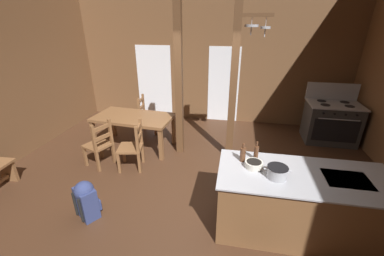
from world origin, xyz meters
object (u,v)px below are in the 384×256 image
object	(u,v)px
backpack	(86,199)
bottle_short_on_counter	(256,153)
kitchen_island	(299,203)
stove_range	(331,122)
dining_table	(134,120)
ladderback_chair_at_table_end	(99,145)
bottle_tall_on_counter	(243,154)
stockpot_on_counter	(277,172)
ladderback_chair_near_window	(147,115)
mixing_bowl_on_counter	(254,164)
ladderback_chair_by_post	(133,147)

from	to	relation	value
backpack	bottle_short_on_counter	xyz separation A→B (m)	(2.33, 0.55, 0.69)
kitchen_island	stove_range	size ratio (longest dim) A/B	1.64
dining_table	ladderback_chair_at_table_end	bearing A→B (deg)	-111.93
bottle_tall_on_counter	stockpot_on_counter	bearing A→B (deg)	-37.53
ladderback_chair_near_window	stockpot_on_counter	world-z (taller)	stockpot_on_counter
dining_table	bottle_short_on_counter	world-z (taller)	bottle_short_on_counter
ladderback_chair_at_table_end	backpack	bearing A→B (deg)	-68.46
stockpot_on_counter	ladderback_chair_at_table_end	bearing A→B (deg)	159.59
stove_range	mixing_bowl_on_counter	bearing A→B (deg)	-123.14
ladderback_chair_at_table_end	bottle_tall_on_counter	size ratio (longest dim) A/B	3.58
stove_range	backpack	xyz separation A→B (m)	(-4.24, -3.32, -0.17)
kitchen_island	ladderback_chair_by_post	distance (m)	2.99
ladderback_chair_near_window	backpack	distance (m)	3.04
kitchen_island	stockpot_on_counter	world-z (taller)	stockpot_on_counter
stove_range	dining_table	world-z (taller)	stove_range
backpack	stockpot_on_counter	xyz separation A→B (m)	(2.57, 0.17, 0.65)
dining_table	stockpot_on_counter	distance (m)	3.42
ladderback_chair_by_post	ladderback_chair_at_table_end	world-z (taller)	same
stove_range	stockpot_on_counter	distance (m)	3.60
bottle_tall_on_counter	bottle_short_on_counter	size ratio (longest dim) A/B	0.96
ladderback_chair_near_window	ladderback_chair_by_post	world-z (taller)	same
ladderback_chair_by_post	mixing_bowl_on_counter	xyz separation A→B (m)	(2.15, -1.00, 0.48)
kitchen_island	stockpot_on_counter	size ratio (longest dim) A/B	6.75
kitchen_island	dining_table	size ratio (longest dim) A/B	1.22
kitchen_island	stockpot_on_counter	distance (m)	0.65
ladderback_chair_at_table_end	dining_table	bearing A→B (deg)	68.07
bottle_short_on_counter	dining_table	bearing A→B (deg)	146.70
stove_range	kitchen_island	bearing A→B (deg)	-113.28
kitchen_island	mixing_bowl_on_counter	xyz separation A→B (m)	(-0.63, 0.06, 0.49)
backpack	stove_range	bearing A→B (deg)	38.11
kitchen_island	stove_range	bearing A→B (deg)	66.72
backpack	ladderback_chair_near_window	bearing A→B (deg)	93.31
ladderback_chair_at_table_end	backpack	distance (m)	1.43
ladderback_chair_near_window	mixing_bowl_on_counter	bearing A→B (deg)	-47.23
dining_table	ladderback_chair_at_table_end	world-z (taller)	ladderback_chair_at_table_end
ladderback_chair_at_table_end	bottle_tall_on_counter	world-z (taller)	bottle_tall_on_counter
dining_table	kitchen_island	bearing A→B (deg)	-31.54
ladderback_chair_near_window	backpack	bearing A→B (deg)	-86.69
ladderback_chair_by_post	bottle_tall_on_counter	xyz separation A→B (m)	(2.01, -0.87, 0.54)
ladderback_chair_by_post	bottle_tall_on_counter	bearing A→B (deg)	-23.47
ladderback_chair_by_post	ladderback_chair_at_table_end	xyz separation A→B (m)	(-0.67, -0.04, 0.00)
kitchen_island	backpack	world-z (taller)	kitchen_island
ladderback_chair_by_post	mixing_bowl_on_counter	world-z (taller)	mixing_bowl_on_counter
stove_range	bottle_tall_on_counter	bearing A→B (deg)	-126.30
stove_range	ladderback_chair_at_table_end	xyz separation A→B (m)	(-4.76, -2.00, -0.03)
dining_table	ladderback_chair_near_window	world-z (taller)	ladderback_chair_near_window
kitchen_island	bottle_short_on_counter	bearing A→B (deg)	156.57
backpack	stockpot_on_counter	bearing A→B (deg)	3.89
kitchen_island	bottle_tall_on_counter	world-z (taller)	bottle_tall_on_counter
ladderback_chair_at_table_end	backpack	size ratio (longest dim) A/B	1.59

